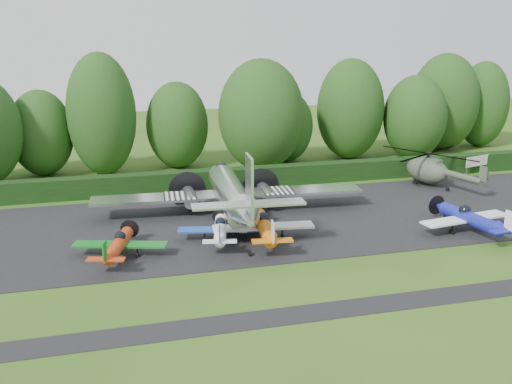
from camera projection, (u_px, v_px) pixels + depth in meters
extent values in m
plane|color=#285217|center=(285.00, 271.00, 37.87)|extent=(160.00, 160.00, 0.00)
cube|color=black|center=(249.00, 223.00, 47.17)|extent=(70.00, 18.00, 0.01)
cube|color=black|center=(317.00, 312.00, 32.28)|extent=(70.00, 2.00, 0.00)
cube|color=black|center=(223.00, 188.00, 57.41)|extent=(90.00, 1.60, 2.00)
cylinder|color=silver|center=(231.00, 194.00, 48.16)|extent=(2.44, 12.75, 2.44)
cone|color=silver|center=(216.00, 174.00, 54.80)|extent=(2.44, 1.59, 2.44)
cone|color=silver|center=(253.00, 216.00, 40.90)|extent=(2.44, 3.19, 2.44)
sphere|color=black|center=(217.00, 171.00, 53.71)|extent=(1.59, 1.59, 1.59)
cube|color=silver|center=(229.00, 194.00, 49.24)|extent=(23.37, 2.55, 0.23)
cube|color=white|center=(179.00, 196.00, 48.18)|extent=(2.76, 2.66, 0.05)
cube|color=white|center=(276.00, 190.00, 50.23)|extent=(2.76, 2.66, 0.05)
cylinder|color=silver|center=(189.00, 198.00, 49.08)|extent=(1.17, 3.40, 1.17)
cylinder|color=silver|center=(265.00, 193.00, 50.73)|extent=(1.17, 3.40, 1.17)
cylinder|color=black|center=(185.00, 191.00, 51.31)|extent=(3.40, 0.03, 3.40)
cylinder|color=black|center=(258.00, 186.00, 52.95)|extent=(3.40, 0.03, 3.40)
cube|color=silver|center=(256.00, 204.00, 39.79)|extent=(7.97, 1.49, 0.15)
cube|color=silver|center=(258.00, 184.00, 39.08)|extent=(0.19, 2.34, 4.04)
cylinder|color=black|center=(190.00, 212.00, 49.01)|extent=(0.27, 0.96, 0.96)
cylinder|color=black|center=(266.00, 207.00, 50.65)|extent=(0.27, 0.96, 0.96)
cylinder|color=black|center=(258.00, 253.00, 40.36)|extent=(0.19, 0.47, 0.47)
cylinder|color=#B93411|center=(118.00, 245.00, 39.51)|extent=(0.90, 5.18, 0.90)
sphere|color=black|center=(118.00, 237.00, 39.92)|extent=(0.79, 0.79, 0.79)
cube|color=#106A1B|center=(118.00, 245.00, 39.99)|extent=(6.59, 1.22, 0.13)
cube|color=#B93411|center=(119.00, 259.00, 36.56)|extent=(2.45, 0.66, 0.09)
cube|color=#106A1B|center=(119.00, 250.00, 36.30)|extent=(0.09, 0.75, 1.22)
cylinder|color=black|center=(117.00, 229.00, 42.62)|extent=(1.41, 0.02, 1.41)
cylinder|color=black|center=(101.00, 257.00, 39.72)|extent=(0.13, 0.41, 0.41)
cylinder|color=black|center=(137.00, 253.00, 40.31)|extent=(0.13, 0.41, 0.41)
cylinder|color=black|center=(118.00, 245.00, 42.04)|extent=(0.11, 0.38, 0.38)
cylinder|color=white|center=(220.00, 230.00, 42.60)|extent=(0.88, 5.05, 0.88)
sphere|color=black|center=(219.00, 222.00, 43.00)|extent=(0.77, 0.77, 0.77)
cube|color=#1C46A8|center=(219.00, 229.00, 43.06)|extent=(6.43, 1.19, 0.13)
cube|color=white|center=(229.00, 241.00, 39.72)|extent=(2.39, 0.64, 0.09)
cube|color=#1C46A8|center=(229.00, 233.00, 39.47)|extent=(0.09, 0.73, 1.19)
cylinder|color=black|center=(212.00, 216.00, 45.63)|extent=(1.38, 0.02, 1.38)
cylinder|color=black|center=(204.00, 240.00, 42.80)|extent=(0.13, 0.40, 0.40)
cylinder|color=black|center=(235.00, 238.00, 43.38)|extent=(0.13, 0.40, 0.40)
cylinder|color=black|center=(215.00, 230.00, 45.06)|extent=(0.11, 0.37, 0.37)
cylinder|color=orange|center=(264.00, 227.00, 42.60)|extent=(1.05, 6.03, 1.05)
sphere|color=black|center=(262.00, 218.00, 43.08)|extent=(0.92, 0.92, 0.92)
cube|color=silver|center=(263.00, 227.00, 43.16)|extent=(7.68, 1.43, 0.15)
cube|color=orange|center=(278.00, 240.00, 39.16)|extent=(2.85, 0.77, 0.11)
cube|color=silver|center=(279.00, 231.00, 38.86)|extent=(0.11, 0.88, 1.43)
cylinder|color=black|center=(252.00, 211.00, 46.23)|extent=(1.65, 0.02, 1.65)
cylinder|color=black|center=(245.00, 240.00, 42.84)|extent=(0.15, 0.48, 0.48)
cylinder|color=black|center=(281.00, 236.00, 43.53)|extent=(0.15, 0.48, 0.48)
cylinder|color=black|center=(255.00, 228.00, 45.54)|extent=(0.13, 0.44, 0.44)
cylinder|color=navy|center=(470.00, 219.00, 44.41)|extent=(1.06, 6.10, 1.06)
sphere|color=black|center=(466.00, 210.00, 44.89)|extent=(0.93, 0.93, 0.93)
cube|color=white|center=(466.00, 219.00, 44.97)|extent=(7.76, 1.44, 0.16)
cube|color=navy|center=(501.00, 231.00, 40.93)|extent=(2.88, 0.78, 0.11)
cube|color=white|center=(504.00, 222.00, 40.63)|extent=(0.11, 0.89, 1.44)
cylinder|color=black|center=(442.00, 204.00, 48.07)|extent=(1.66, 0.02, 1.66)
cylinder|color=black|center=(450.00, 231.00, 44.65)|extent=(0.16, 0.49, 0.49)
cylinder|color=black|center=(482.00, 228.00, 45.35)|extent=(0.16, 0.49, 0.49)
cylinder|color=black|center=(448.00, 220.00, 47.38)|extent=(0.13, 0.44, 0.44)
ellipsoid|color=#313C2E|center=(427.00, 170.00, 58.16)|extent=(2.76, 5.06, 2.65)
cylinder|color=#313C2E|center=(450.00, 177.00, 54.38)|extent=(0.62, 5.31, 0.62)
cube|color=#313C2E|center=(468.00, 176.00, 51.61)|extent=(0.11, 0.80, 1.42)
cylinder|color=black|center=(428.00, 157.00, 57.79)|extent=(0.27, 0.27, 0.71)
cylinder|color=black|center=(429.00, 154.00, 57.68)|extent=(0.62, 0.62, 0.22)
cylinder|color=black|center=(429.00, 154.00, 57.68)|extent=(10.62, 10.62, 0.05)
cube|color=#313C2E|center=(432.00, 162.00, 57.22)|extent=(0.80, 1.77, 0.62)
ellipsoid|color=black|center=(420.00, 166.00, 59.45)|extent=(1.68, 1.68, 1.51)
cylinder|color=black|center=(415.00, 181.00, 58.97)|extent=(0.16, 0.50, 0.50)
cylinder|color=black|center=(430.00, 180.00, 59.39)|extent=(0.16, 0.50, 0.50)
cylinder|color=black|center=(441.00, 190.00, 55.90)|extent=(0.14, 0.42, 0.42)
cylinder|color=#3F3326|center=(463.00, 169.00, 62.54)|extent=(0.14, 0.14, 1.35)
cylinder|color=#3F3326|center=(490.00, 167.00, 63.36)|extent=(0.14, 0.14, 1.35)
cube|color=beige|center=(478.00, 161.00, 62.73)|extent=(3.61, 0.09, 1.13)
cylinder|color=black|center=(349.00, 142.00, 70.40)|extent=(0.70, 0.70, 3.98)
ellipsoid|color=#203E13|center=(350.00, 109.00, 69.27)|extent=(8.15, 8.15, 12.15)
cylinder|color=black|center=(479.00, 133.00, 77.66)|extent=(0.70, 0.70, 3.74)
ellipsoid|color=#203E13|center=(482.00, 104.00, 76.60)|extent=(6.86, 6.86, 11.43)
cylinder|color=black|center=(285.00, 150.00, 68.72)|extent=(0.70, 0.70, 2.81)
ellipsoid|color=#203E13|center=(285.00, 126.00, 67.93)|extent=(6.55, 6.55, 8.58)
cylinder|color=black|center=(441.00, 134.00, 75.44)|extent=(0.70, 0.70, 4.11)
ellipsoid|color=#203E13|center=(444.00, 102.00, 74.27)|extent=(8.79, 8.79, 12.56)
cylinder|color=black|center=(178.00, 154.00, 65.76)|extent=(0.70, 0.70, 3.22)
ellipsoid|color=#203E13|center=(177.00, 125.00, 64.85)|extent=(7.03, 7.03, 9.84)
cylinder|color=black|center=(261.00, 152.00, 64.54)|extent=(0.70, 0.70, 4.07)
ellipsoid|color=#203E13|center=(261.00, 115.00, 63.38)|extent=(9.57, 9.57, 12.44)
cylinder|color=black|center=(105.00, 155.00, 62.42)|extent=(0.70, 0.70, 4.33)
ellipsoid|color=#203E13|center=(102.00, 114.00, 61.19)|extent=(7.35, 7.35, 13.23)
cylinder|color=black|center=(44.00, 161.00, 62.26)|extent=(0.70, 0.70, 3.05)
ellipsoid|color=#203E13|center=(41.00, 133.00, 61.40)|extent=(6.73, 6.73, 9.32)
cylinder|color=black|center=(413.00, 145.00, 70.39)|extent=(0.70, 0.70, 3.34)
ellipsoid|color=#203E13|center=(415.00, 117.00, 69.44)|extent=(7.60, 7.60, 10.20)
cylinder|color=black|center=(420.00, 135.00, 78.52)|extent=(0.70, 0.70, 2.74)
ellipsoid|color=#203E13|center=(422.00, 115.00, 77.75)|extent=(6.94, 6.94, 8.37)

